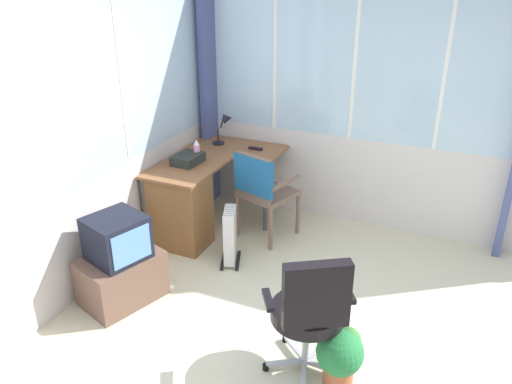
# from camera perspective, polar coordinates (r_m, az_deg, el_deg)

# --- Properties ---
(ground) EXTENTS (5.33, 5.15, 0.06)m
(ground) POSITION_cam_1_polar(r_m,az_deg,el_deg) (3.96, 6.89, -18.01)
(ground) COLOR beige
(north_window_panel) EXTENTS (4.33, 0.07, 2.73)m
(north_window_panel) POSITION_cam_1_polar(r_m,az_deg,el_deg) (4.21, -20.52, 5.42)
(north_window_panel) COLOR silver
(north_window_panel) RESTS_ON ground
(east_window_panel) EXTENTS (0.07, 4.15, 2.73)m
(east_window_panel) POSITION_cam_1_polar(r_m,az_deg,el_deg) (5.22, 15.12, 9.76)
(east_window_panel) COLOR silver
(east_window_panel) RESTS_ON ground
(curtain_corner) EXTENTS (0.25, 0.10, 2.63)m
(curtain_corner) POSITION_cam_1_polar(r_m,az_deg,el_deg) (5.74, -5.22, 11.31)
(curtain_corner) COLOR #4B588D
(curtain_corner) RESTS_ON ground
(desk) EXTENTS (1.39, 1.00, 0.77)m
(desk) POSITION_cam_1_polar(r_m,az_deg,el_deg) (5.12, -7.88, -1.23)
(desk) COLOR brown
(desk) RESTS_ON ground
(desk_lamp) EXTENTS (0.24, 0.21, 0.33)m
(desk_lamp) POSITION_cam_1_polar(r_m,az_deg,el_deg) (5.62, -3.40, 7.49)
(desk_lamp) COLOR black
(desk_lamp) RESTS_ON desk
(tv_remote) EXTENTS (0.05, 0.15, 0.02)m
(tv_remote) POSITION_cam_1_polar(r_m,az_deg,el_deg) (5.46, -0.06, 4.82)
(tv_remote) COLOR black
(tv_remote) RESTS_ON desk
(spray_bottle) EXTENTS (0.06, 0.06, 0.22)m
(spray_bottle) POSITION_cam_1_polar(r_m,az_deg,el_deg) (5.18, -6.55, 4.61)
(spray_bottle) COLOR pink
(spray_bottle) RESTS_ON desk
(paper_tray) EXTENTS (0.32, 0.25, 0.09)m
(paper_tray) POSITION_cam_1_polar(r_m,az_deg,el_deg) (5.13, -7.52, 3.64)
(paper_tray) COLOR #242925
(paper_tray) RESTS_ON desk
(wooden_armchair) EXTENTS (0.61, 0.60, 0.93)m
(wooden_armchair) POSITION_cam_1_polar(r_m,az_deg,el_deg) (5.03, 0.43, 0.74)
(wooden_armchair) COLOR #7A5F4E
(wooden_armchair) RESTS_ON ground
(office_chair) EXTENTS (0.59, 0.62, 0.96)m
(office_chair) POSITION_cam_1_polar(r_m,az_deg,el_deg) (3.46, 6.07, -12.63)
(office_chair) COLOR #B7B7BF
(office_chair) RESTS_ON ground
(tv_on_stand) EXTENTS (0.75, 0.62, 0.77)m
(tv_on_stand) POSITION_cam_1_polar(r_m,az_deg,el_deg) (4.40, -14.71, -7.71)
(tv_on_stand) COLOR brown
(tv_on_stand) RESTS_ON ground
(space_heater) EXTENTS (0.37, 0.27, 0.55)m
(space_heater) POSITION_cam_1_polar(r_m,az_deg,el_deg) (4.81, -2.85, -4.74)
(space_heater) COLOR silver
(space_heater) RESTS_ON ground
(potted_plant) EXTENTS (0.32, 0.32, 0.41)m
(potted_plant) POSITION_cam_1_polar(r_m,az_deg,el_deg) (3.63, 9.31, -17.15)
(potted_plant) COLOR #A75636
(potted_plant) RESTS_ON ground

